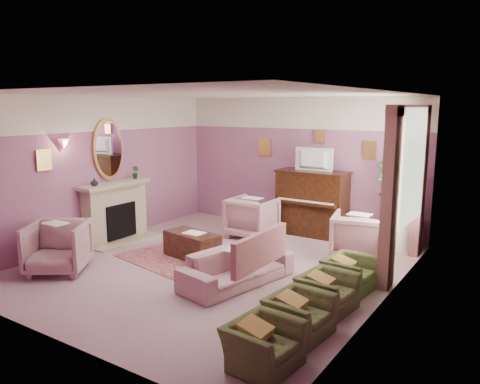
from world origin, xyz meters
The scene contains 48 objects.
floor centered at (0.00, 0.00, 0.00)m, with size 5.50×6.00×0.01m, color gray.
ceiling centered at (0.00, 0.00, 2.80)m, with size 5.50×6.00×0.01m, color silver.
wall_back centered at (0.00, 3.00, 1.40)m, with size 5.50×0.02×2.80m, color slate.
wall_front centered at (0.00, -3.00, 1.40)m, with size 5.50×0.02×2.80m, color slate.
wall_left centered at (-2.75, 0.00, 1.40)m, with size 0.02×6.00×2.80m, color slate.
wall_right centered at (2.75, 0.00, 1.40)m, with size 0.02×6.00×2.80m, color slate.
picture_rail_band centered at (0.00, 2.99, 2.47)m, with size 5.50×0.01×0.65m, color beige.
stripe_panel centered at (2.73, 1.30, 1.07)m, with size 0.01×3.00×2.15m, color #9FB38A.
fireplace_surround centered at (-2.59, 0.20, 0.55)m, with size 0.30×1.40×1.10m, color tan.
fireplace_inset centered at (-2.49, 0.20, 0.40)m, with size 0.18×0.72×0.68m, color black.
fire_ember centered at (-2.45, 0.20, 0.22)m, with size 0.06×0.54×0.10m, color #E9471B.
mantel_shelf centered at (-2.56, 0.20, 1.12)m, with size 0.40×1.55×0.07m, color tan.
hearth centered at (-2.39, 0.20, 0.01)m, with size 0.55×1.50×0.02m, color tan.
mirror_frame centered at (-2.70, 0.20, 1.80)m, with size 0.04×0.72×1.20m, color gold.
mirror_glass centered at (-2.67, 0.20, 1.80)m, with size 0.01×0.60×1.06m, color white.
sconce_shade centered at (-2.62, -0.85, 1.98)m, with size 0.20×0.20×0.16m, color #FF9E82.
piano centered at (0.50, 2.68, 0.65)m, with size 1.40×0.60×1.30m, color black.
piano_keyshelf centered at (0.50, 2.33, 0.72)m, with size 1.30×0.12×0.06m, color black.
piano_keys centered at (0.50, 2.33, 0.76)m, with size 1.20×0.08×0.02m, color white.
piano_top centered at (0.50, 2.68, 1.31)m, with size 1.45×0.65×0.04m, color black.
television centered at (0.50, 2.63, 1.60)m, with size 0.80×0.12×0.48m, color black.
print_back_left centered at (-0.80, 2.96, 1.72)m, with size 0.30×0.03×0.38m, color gold.
print_back_right centered at (1.55, 2.96, 1.78)m, with size 0.26×0.03×0.34m, color gold.
print_back_mid centered at (0.50, 2.96, 2.00)m, with size 0.22×0.03×0.26m, color gold.
print_left_wall centered at (-2.71, -1.20, 1.72)m, with size 0.03×0.28×0.36m, color gold.
window_blind centered at (2.70, 1.55, 1.70)m, with size 0.03×1.40×1.80m, color silver.
curtain_left centered at (2.62, 0.63, 1.30)m, with size 0.16×0.34×2.60m, color #9B575C.
curtain_right centered at (2.62, 2.47, 1.30)m, with size 0.16×0.34×2.60m, color #9B575C.
pelmet centered at (2.62, 1.55, 2.56)m, with size 0.16×2.20×0.16m, color #9B575C.
mantel_plant centered at (-2.55, 0.75, 1.29)m, with size 0.16×0.16×0.28m, color #274823.
mantel_vase centered at (-2.55, -0.30, 1.23)m, with size 0.16×0.16×0.16m, color beige.
area_rug centered at (-0.45, 0.09, 0.01)m, with size 2.50×1.80×0.01m, color #954D52.
coffee_table centered at (-0.61, 0.14, 0.23)m, with size 1.00×0.50×0.45m, color #361D13.
table_paper centered at (-0.56, 0.14, 0.46)m, with size 0.35×0.28×0.01m, color white.
sofa centered at (0.73, -0.45, 0.37)m, with size 0.61×1.82×0.74m, color #B18287.
sofa_throw centered at (1.13, -0.45, 0.60)m, with size 0.09×1.38×0.51m, color #9B575C.
floral_armchair_left centered at (-0.43, 1.86, 0.45)m, with size 0.87×0.87×0.90m, color #B18287.
floral_armchair_right centered at (1.86, 1.63, 0.45)m, with size 0.87×0.87×0.90m, color #B18287.
floral_armchair_front centered at (-1.94, -1.60, 0.45)m, with size 0.87×0.87×0.90m, color #B18287.
olive_chair_a centered at (2.21, -2.20, 0.32)m, with size 0.51×0.73×0.63m, color #4C572C.
olive_chair_b centered at (2.21, -1.38, 0.32)m, with size 0.51×0.73×0.63m, color #4C572C.
olive_chair_c centered at (2.21, -0.56, 0.32)m, with size 0.51×0.73×0.63m, color #4C572C.
olive_chair_d centered at (2.21, 0.26, 0.32)m, with size 0.51×0.73×0.63m, color #4C572C.
side_table centered at (2.25, 2.64, 0.35)m, with size 0.52×0.52×0.70m, color white.
side_plant_big centered at (2.25, 2.64, 0.87)m, with size 0.30×0.30×0.34m, color #274823.
side_plant_small centered at (2.37, 2.54, 0.84)m, with size 0.16×0.16×0.28m, color #274823.
palm_pot centered at (2.19, 2.52, 0.17)m, with size 0.34×0.34×0.34m, color #B16232.
palm_plant centered at (2.19, 2.52, 1.06)m, with size 0.76×0.76×1.44m, color #274823.
Camera 1 is at (4.41, -5.98, 2.61)m, focal length 35.00 mm.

